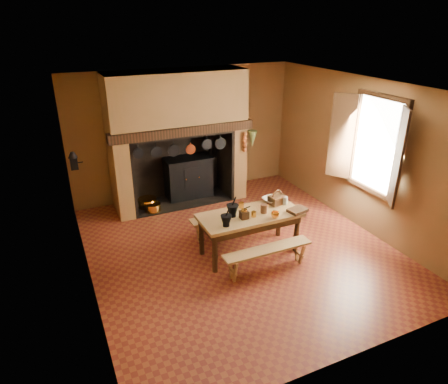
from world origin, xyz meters
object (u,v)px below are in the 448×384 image
at_px(bench_front, 267,254).
at_px(mixing_bowl, 272,200).
at_px(iron_range, 189,177).
at_px(coffee_grinder, 244,214).
at_px(wicker_basket, 277,199).
at_px(work_table, 250,220).

relative_size(bench_front, mixing_bowl, 4.63).
distance_m(iron_range, bench_front, 3.25).
xyz_separation_m(bench_front, coffee_grinder, (-0.17, 0.51, 0.51)).
bearing_deg(wicker_basket, iron_range, 96.01).
bearing_deg(iron_range, bench_front, -87.45).
distance_m(work_table, mixing_bowl, 0.63).
distance_m(iron_range, mixing_bowl, 2.50).
distance_m(coffee_grinder, wicker_basket, 0.81).
bearing_deg(coffee_grinder, wicker_basket, 18.85).
bearing_deg(iron_range, work_table, -86.85).
xyz_separation_m(iron_range, coffee_grinder, (-0.02, -2.73, 0.34)).
bearing_deg(iron_range, wicker_basket, -73.17).
xyz_separation_m(work_table, bench_front, (0.00, -0.61, -0.31)).
height_order(work_table, bench_front, work_table).
relative_size(iron_range, coffee_grinder, 7.89).
bearing_deg(bench_front, wicker_basket, 51.47).
distance_m(bench_front, mixing_bowl, 1.13).
xyz_separation_m(work_table, coffee_grinder, (-0.17, -0.11, 0.19)).
bearing_deg(wicker_basket, coffee_grinder, -172.58).
bearing_deg(work_table, coffee_grinder, -147.71).
bearing_deg(work_table, bench_front, -90.00).
bearing_deg(coffee_grinder, work_table, 32.89).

